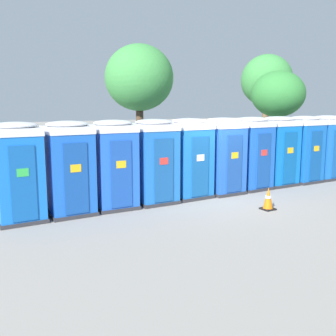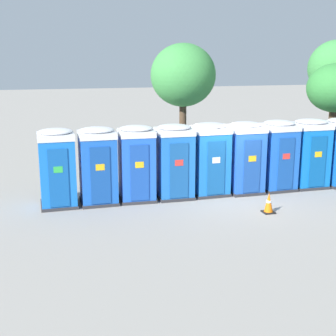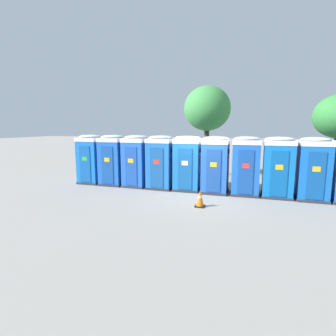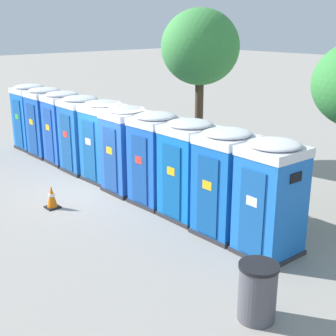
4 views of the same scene
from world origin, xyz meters
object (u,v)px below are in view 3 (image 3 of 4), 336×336
object	(u,v)px
portapotty_3	(161,162)
portapotty_4	(188,163)
portapotty_1	(113,160)
street_tree_0	(207,109)
portapotty_0	(91,159)
portapotty_7	(278,167)
portapotty_2	(136,161)
portapotty_5	(215,164)
traffic_cone	(200,199)
portapotty_6	(246,166)
portapotty_8	(313,169)

from	to	relation	value
portapotty_3	portapotty_4	world-z (taller)	same
portapotty_1	street_tree_0	size ratio (longest dim) A/B	0.48
portapotty_3	street_tree_0	distance (m)	5.03
portapotty_0	portapotty_3	distance (m)	3.90
portapotty_1	street_tree_0	distance (m)	6.29
portapotty_1	portapotty_7	bearing A→B (deg)	-0.47
portapotty_2	portapotty_5	size ratio (longest dim) A/B	1.00
portapotty_7	traffic_cone	world-z (taller)	portapotty_7
street_tree_0	portapotty_2	bearing A→B (deg)	-125.89
portapotty_5	traffic_cone	distance (m)	2.55
portapotty_1	portapotty_6	xyz separation A→B (m)	(6.50, -0.07, 0.00)
portapotty_2	street_tree_0	size ratio (longest dim) A/B	0.48
portapotty_0	portapotty_7	size ratio (longest dim) A/B	1.00
portapotty_3	portapotty_5	world-z (taller)	same
portapotty_1	portapotty_5	world-z (taller)	same
portapotty_8	portapotty_4	bearing A→B (deg)	178.57
portapotty_1	portapotty_2	distance (m)	1.30
portapotty_5	portapotty_8	distance (m)	3.90
portapotty_1	portapotty_5	xyz separation A→B (m)	(5.20, -0.11, 0.00)
portapotty_8	portapotty_5	bearing A→B (deg)	179.53
portapotty_2	street_tree_0	xyz separation A→B (m)	(2.83, 3.91, 2.69)
portapotty_8	street_tree_0	bearing A→B (deg)	140.79
portapotty_5	portapotty_6	world-z (taller)	same
portapotty_4	traffic_cone	distance (m)	2.84
portapotty_0	street_tree_0	bearing A→B (deg)	35.61
portapotty_8	portapotty_0	bearing A→B (deg)	179.09
portapotty_0	traffic_cone	bearing A→B (deg)	-21.60
portapotty_1	portapotty_4	size ratio (longest dim) A/B	1.00
portapotty_1	portapotty_7	distance (m)	7.80
portapotty_3	traffic_cone	size ratio (longest dim) A/B	3.97
portapotty_1	street_tree_0	xyz separation A→B (m)	(4.13, 3.92, 2.69)
portapotty_5	street_tree_0	distance (m)	4.95
portapotty_5	traffic_cone	xyz separation A→B (m)	(-0.24, -2.35, -0.97)
portapotty_6	traffic_cone	size ratio (longest dim) A/B	3.97
portapotty_7	portapotty_2	bearing A→B (deg)	179.39
portapotty_3	traffic_cone	world-z (taller)	portapotty_3
portapotty_2	portapotty_6	size ratio (longest dim) A/B	1.00
portapotty_1	portapotty_8	distance (m)	9.10
portapotty_1	portapotty_5	bearing A→B (deg)	-1.16
portapotty_4	traffic_cone	bearing A→B (deg)	-66.53
portapotty_0	portapotty_2	distance (m)	2.60
portapotty_0	traffic_cone	world-z (taller)	portapotty_0
portapotty_6	portapotty_7	world-z (taller)	same
portapotty_2	portapotty_4	world-z (taller)	same
traffic_cone	portapotty_3	bearing A→B (deg)	134.51
portapotty_5	traffic_cone	size ratio (longest dim) A/B	3.97
portapotty_8	street_tree_0	world-z (taller)	street_tree_0
portapotty_5	portapotty_7	xyz separation A→B (m)	(2.60, 0.04, -0.00)
portapotty_1	portapotty_5	size ratio (longest dim) A/B	1.00
portapotty_6	portapotty_8	xyz separation A→B (m)	(2.60, -0.07, -0.00)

